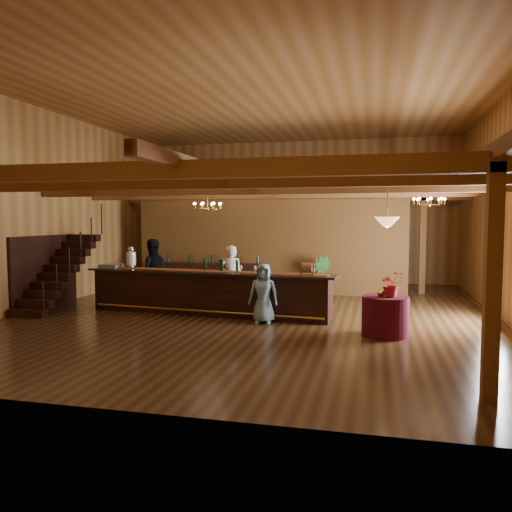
% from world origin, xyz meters
% --- Properties ---
extents(floor, '(14.00, 14.00, 0.00)m').
position_xyz_m(floor, '(0.00, 0.00, 0.00)').
color(floor, '#4E3319').
rests_on(floor, ground).
extents(ceiling, '(14.00, 14.00, 0.00)m').
position_xyz_m(ceiling, '(0.00, 0.00, 5.50)').
color(ceiling, '#A4713E').
rests_on(ceiling, wall_back).
extents(wall_back, '(12.00, 0.10, 5.50)m').
position_xyz_m(wall_back, '(0.00, 7.00, 2.75)').
color(wall_back, '#B77B3B').
rests_on(wall_back, floor).
extents(wall_front, '(12.00, 0.10, 5.50)m').
position_xyz_m(wall_front, '(0.00, -7.00, 2.75)').
color(wall_front, '#B77B3B').
rests_on(wall_front, floor).
extents(wall_left, '(0.10, 14.00, 5.50)m').
position_xyz_m(wall_left, '(-6.00, 0.00, 2.75)').
color(wall_left, '#B77B3B').
rests_on(wall_left, floor).
extents(wall_right, '(0.10, 14.00, 5.50)m').
position_xyz_m(wall_right, '(6.00, 0.00, 2.75)').
color(wall_right, '#B77B3B').
rests_on(wall_right, floor).
extents(beam_grid, '(11.90, 13.90, 0.39)m').
position_xyz_m(beam_grid, '(0.00, 0.51, 3.24)').
color(beam_grid, brown).
rests_on(beam_grid, wall_left).
extents(support_posts, '(9.20, 10.20, 3.20)m').
position_xyz_m(support_posts, '(0.00, -0.50, 1.60)').
color(support_posts, brown).
rests_on(support_posts, floor).
extents(partition_wall, '(9.00, 0.18, 3.10)m').
position_xyz_m(partition_wall, '(-0.50, 3.50, 1.55)').
color(partition_wall, brown).
rests_on(partition_wall, floor).
extents(window_right_back, '(0.12, 1.05, 1.75)m').
position_xyz_m(window_right_back, '(5.95, 1.00, 1.55)').
color(window_right_back, white).
rests_on(window_right_back, wall_right).
extents(staircase, '(1.00, 2.80, 2.00)m').
position_xyz_m(staircase, '(-5.45, -0.74, 1.00)').
color(staircase, black).
rests_on(staircase, floor).
extents(backroom_boxes, '(4.10, 0.60, 1.10)m').
position_xyz_m(backroom_boxes, '(-0.29, 5.50, 0.53)').
color(backroom_boxes, black).
rests_on(backroom_boxes, floor).
extents(tasting_bar, '(6.76, 1.49, 1.13)m').
position_xyz_m(tasting_bar, '(-1.21, -0.57, 0.57)').
color(tasting_bar, black).
rests_on(tasting_bar, floor).
extents(beverage_dispenser, '(0.26, 0.26, 0.60)m').
position_xyz_m(beverage_dispenser, '(-3.49, -0.29, 1.41)').
color(beverage_dispenser, silver).
rests_on(beverage_dispenser, tasting_bar).
extents(glass_rack_tray, '(0.50, 0.50, 0.10)m').
position_xyz_m(glass_rack_tray, '(-4.06, -0.34, 1.17)').
color(glass_rack_tray, gray).
rests_on(glass_rack_tray, tasting_bar).
extents(raffle_drum, '(0.34, 0.24, 0.30)m').
position_xyz_m(raffle_drum, '(1.41, -0.87, 1.29)').
color(raffle_drum, brown).
rests_on(raffle_drum, tasting_bar).
extents(bar_bottle_0, '(0.07, 0.07, 0.30)m').
position_xyz_m(bar_bottle_0, '(-1.32, -0.43, 1.27)').
color(bar_bottle_0, black).
rests_on(bar_bottle_0, tasting_bar).
extents(bar_bottle_1, '(0.07, 0.07, 0.30)m').
position_xyz_m(bar_bottle_1, '(-0.88, -0.47, 1.27)').
color(bar_bottle_1, black).
rests_on(bar_bottle_1, tasting_bar).
extents(bar_bottle_2, '(0.07, 0.07, 0.30)m').
position_xyz_m(bar_bottle_2, '(-0.84, -0.47, 1.27)').
color(bar_bottle_2, black).
rests_on(bar_bottle_2, tasting_bar).
extents(bar_bottle_3, '(0.07, 0.07, 0.30)m').
position_xyz_m(bar_bottle_3, '(-0.43, -0.51, 1.27)').
color(bar_bottle_3, black).
rests_on(bar_bottle_3, tasting_bar).
extents(backbar_shelf, '(3.53, 0.69, 0.99)m').
position_xyz_m(backbar_shelf, '(-2.27, 3.00, 0.49)').
color(backbar_shelf, black).
rests_on(backbar_shelf, floor).
extents(round_table, '(0.97, 0.97, 0.84)m').
position_xyz_m(round_table, '(3.20, -1.98, 0.42)').
color(round_table, '#411119').
rests_on(round_table, floor).
extents(chandelier_left, '(0.80, 0.80, 0.53)m').
position_xyz_m(chandelier_left, '(-1.56, 0.50, 2.82)').
color(chandelier_left, gold).
rests_on(chandelier_left, beam_grid).
extents(chandelier_right, '(0.80, 0.80, 0.44)m').
position_xyz_m(chandelier_right, '(4.32, 1.02, 2.92)').
color(chandelier_right, gold).
rests_on(chandelier_right, beam_grid).
extents(pendant_lamp, '(0.52, 0.52, 0.90)m').
position_xyz_m(pendant_lamp, '(3.20, -1.98, 2.40)').
color(pendant_lamp, gold).
rests_on(pendant_lamp, beam_grid).
extents(bartender, '(0.73, 0.57, 1.76)m').
position_xyz_m(bartender, '(-0.79, 0.13, 0.88)').
color(bartender, silver).
rests_on(bartender, floor).
extents(staff_second, '(1.16, 1.10, 1.90)m').
position_xyz_m(staff_second, '(-3.15, 0.27, 0.95)').
color(staff_second, black).
rests_on(staff_second, floor).
extents(guest, '(0.71, 0.48, 1.41)m').
position_xyz_m(guest, '(0.43, -1.30, 0.71)').
color(guest, '#79B0CB').
rests_on(guest, floor).
extents(floor_plant, '(0.76, 0.63, 1.29)m').
position_xyz_m(floor_plant, '(1.26, 2.97, 0.65)').
color(floor_plant, '#255D20').
rests_on(floor_plant, floor).
extents(table_flowers, '(0.61, 0.58, 0.53)m').
position_xyz_m(table_flowers, '(3.31, -2.03, 1.11)').
color(table_flowers, red).
rests_on(table_flowers, round_table).
extents(table_vase, '(0.15, 0.15, 0.27)m').
position_xyz_m(table_vase, '(3.11, -2.01, 0.97)').
color(table_vase, gold).
rests_on(table_vase, round_table).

